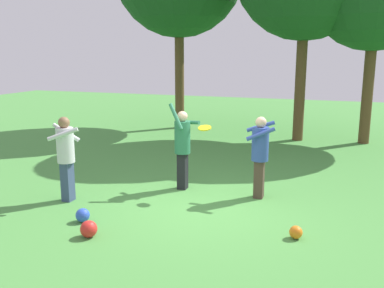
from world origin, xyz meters
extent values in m
plane|color=#4C9342|center=(0.00, 0.00, 0.00)|extent=(40.00, 40.00, 0.00)
cube|color=black|center=(-0.80, 0.91, 0.40)|extent=(0.19, 0.22, 0.80)
cylinder|color=#2D7551|center=(-0.80, 0.91, 1.14)|extent=(0.34, 0.34, 0.69)
sphere|color=beige|center=(-0.80, 0.91, 1.59)|extent=(0.23, 0.23, 0.23)
cylinder|color=#2D7551|center=(-0.72, 1.10, 1.44)|extent=(0.58, 0.30, 0.13)
cylinder|color=#2D7551|center=(-0.87, 0.73, 1.61)|extent=(0.38, 0.22, 0.54)
cube|color=#4C382D|center=(0.88, 0.88, 0.39)|extent=(0.19, 0.22, 0.78)
cylinder|color=#334C9E|center=(0.88, 0.88, 1.12)|extent=(0.34, 0.34, 0.68)
sphere|color=beige|center=(0.88, 0.88, 1.56)|extent=(0.22, 0.22, 0.22)
cylinder|color=#334C9E|center=(0.91, 0.68, 1.36)|extent=(0.57, 0.18, 0.30)
cylinder|color=#334C9E|center=(0.84, 1.08, 1.44)|extent=(0.58, 0.18, 0.26)
cube|color=#38476B|center=(-2.69, -0.56, 0.40)|extent=(0.19, 0.22, 0.80)
cylinder|color=silver|center=(-2.69, -0.56, 1.14)|extent=(0.34, 0.34, 0.69)
sphere|color=#8C6647|center=(-2.69, -0.56, 1.59)|extent=(0.22, 0.22, 0.22)
cylinder|color=silver|center=(-2.78, -0.38, 1.35)|extent=(0.51, 0.31, 0.40)
cylinder|color=silver|center=(-2.60, -0.74, 1.39)|extent=(0.56, 0.33, 0.26)
cylinder|color=yellow|center=(-0.23, 0.68, 1.42)|extent=(0.28, 0.28, 0.09)
sphere|color=blue|center=(-1.80, -1.42, 0.12)|extent=(0.25, 0.25, 0.25)
sphere|color=red|center=(-1.35, -1.94, 0.14)|extent=(0.28, 0.28, 0.28)
sphere|color=orange|center=(1.81, -0.90, 0.11)|extent=(0.21, 0.21, 0.21)
cylinder|color=brown|center=(1.03, 7.15, 2.09)|extent=(0.35, 0.35, 4.17)
cylinder|color=brown|center=(-3.59, 8.08, 2.20)|extent=(0.35, 0.35, 4.39)
cylinder|color=brown|center=(3.12, 7.33, 1.88)|extent=(0.34, 0.34, 3.76)
camera|label=1|loc=(2.35, -7.49, 2.93)|focal=40.19mm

